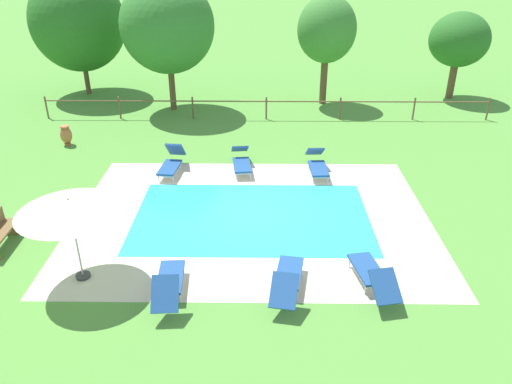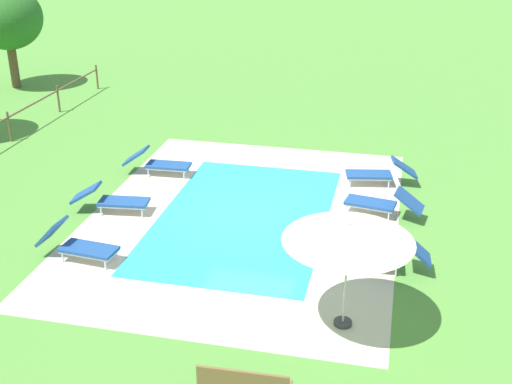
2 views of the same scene
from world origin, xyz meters
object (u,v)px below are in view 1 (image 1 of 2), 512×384
at_px(sun_lounger_south_near_corner, 171,162).
at_px(sun_lounger_north_near_steps, 241,161).
at_px(sun_lounger_south_mid, 372,274).
at_px(terracotta_urn_near_fence, 66,135).
at_px(sun_lounger_north_far, 317,164).
at_px(sun_lounger_north_mid, 169,282).
at_px(tree_far_west, 327,30).
at_px(tree_west_mid, 459,40).
at_px(tree_centre, 167,26).
at_px(patio_umbrella_open_foreground, 69,206).
at_px(sun_lounger_north_end, 288,278).
at_px(tree_east_mid, 78,22).

bearing_deg(sun_lounger_south_near_corner, sun_lounger_north_near_steps, 5.90).
relative_size(sun_lounger_south_mid, terracotta_urn_near_fence, 2.55).
bearing_deg(sun_lounger_north_far, sun_lounger_north_mid, -121.13).
relative_size(sun_lounger_south_mid, tree_far_west, 0.40).
height_order(tree_west_mid, tree_centre, tree_centre).
relative_size(patio_umbrella_open_foreground, tree_centre, 0.40).
xyz_separation_m(sun_lounger_south_mid, terracotta_urn_near_fence, (-10.61, 9.10, 0.07)).
relative_size(sun_lounger_north_mid, sun_lounger_south_near_corner, 1.02).
bearing_deg(sun_lounger_north_end, patio_umbrella_open_foreground, 174.80).
bearing_deg(patio_umbrella_open_foreground, tree_far_west, 62.83).
relative_size(patio_umbrella_open_foreground, terracotta_urn_near_fence, 3.03).
height_order(sun_lounger_south_near_corner, tree_west_mid, tree_west_mid).
xyz_separation_m(patio_umbrella_open_foreground, tree_far_west, (7.55, 14.71, 1.59)).
distance_m(sun_lounger_north_far, sun_lounger_south_mid, 6.52).
bearing_deg(tree_east_mid, tree_centre, -28.03).
height_order(sun_lounger_south_mid, patio_umbrella_open_foreground, patio_umbrella_open_foreground).
height_order(sun_lounger_north_far, tree_east_mid, tree_east_mid).
height_order(sun_lounger_south_mid, terracotta_urn_near_fence, terracotta_urn_near_fence).
xyz_separation_m(sun_lounger_north_end, sun_lounger_south_near_corner, (-3.86, 6.68, 0.02)).
bearing_deg(tree_far_west, sun_lounger_north_mid, -108.90).
bearing_deg(sun_lounger_south_mid, tree_centre, 116.80).
distance_m(sun_lounger_north_end, tree_centre, 15.37).
distance_m(sun_lounger_north_near_steps, patio_umbrella_open_foreground, 7.64).
height_order(sun_lounger_south_mid, tree_east_mid, tree_east_mid).
relative_size(sun_lounger_north_mid, tree_far_west, 0.38).
bearing_deg(sun_lounger_north_near_steps, sun_lounger_north_end, -78.90).
bearing_deg(sun_lounger_south_near_corner, tree_west_mid, 35.90).
height_order(sun_lounger_north_mid, tree_east_mid, tree_east_mid).
distance_m(sun_lounger_south_mid, tree_east_mid, 20.83).
bearing_deg(tree_west_mid, sun_lounger_north_end, -119.89).
xyz_separation_m(sun_lounger_north_far, tree_centre, (-6.35, 7.43, 3.59)).
relative_size(sun_lounger_north_end, sun_lounger_south_near_corner, 1.07).
relative_size(sun_lounger_south_mid, tree_west_mid, 0.48).
bearing_deg(sun_lounger_south_near_corner, tree_far_west, 53.25).
height_order(sun_lounger_north_near_steps, tree_centre, tree_centre).
bearing_deg(tree_west_mid, sun_lounger_south_mid, -114.40).
bearing_deg(sun_lounger_south_near_corner, sun_lounger_north_far, -0.18).
bearing_deg(sun_lounger_north_end, sun_lounger_north_mid, -175.73).
bearing_deg(sun_lounger_south_near_corner, terracotta_urn_near_fence, 151.13).
bearing_deg(terracotta_urn_near_fence, sun_lounger_north_mid, -58.60).
distance_m(sun_lounger_north_far, sun_lounger_south_near_corner, 5.23).
height_order(patio_umbrella_open_foreground, tree_centre, tree_centre).
xyz_separation_m(sun_lounger_south_near_corner, tree_east_mid, (-6.20, 10.11, 3.34)).
bearing_deg(sun_lounger_north_near_steps, tree_centre, 116.87).
bearing_deg(patio_umbrella_open_foreground, sun_lounger_south_near_corner, 79.00).
height_order(sun_lounger_north_end, tree_west_mid, tree_west_mid).
relative_size(sun_lounger_north_end, patio_umbrella_open_foreground, 0.84).
bearing_deg(sun_lounger_north_far, tree_east_mid, 138.44).
xyz_separation_m(sun_lounger_north_near_steps, tree_east_mid, (-8.70, 9.86, 3.37)).
xyz_separation_m(sun_lounger_north_near_steps, tree_centre, (-3.63, 7.15, 3.60)).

